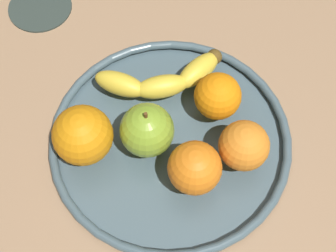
{
  "coord_description": "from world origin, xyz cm",
  "views": [
    {
      "loc": [
        0.31,
        -30.93,
        62.34
      ],
      "look_at": [
        0.0,
        0.0,
        4.8
      ],
      "focal_mm": 53.94,
      "sensor_mm": 36.0,
      "label": 1
    }
  ],
  "objects": [
    {
      "name": "banana",
      "position": [
        -1.15,
        8.18,
        3.41
      ],
      "size": [
        18.91,
        9.12,
        3.22
      ],
      "rotation": [
        0.0,
        0.0,
        0.22
      ],
      "color": "yellow",
      "rests_on": "fruit_bowl"
    },
    {
      "name": "orange_back_right",
      "position": [
        -11.08,
        -1.93,
        5.71
      ],
      "size": [
        7.82,
        7.82,
        7.82
      ],
      "primitive_type": "sphere",
      "color": "orange",
      "rests_on": "fruit_bowl"
    },
    {
      "name": "orange_front_left",
      "position": [
        6.28,
        4.48,
        5.01
      ],
      "size": [
        6.41,
        6.41,
        6.41
      ],
      "primitive_type": "sphere",
      "color": "orange",
      "rests_on": "fruit_bowl"
    },
    {
      "name": "ambient_coaster",
      "position": [
        -21.08,
        23.93,
        0.3
      ],
      "size": [
        10.16,
        10.16,
        0.6
      ],
      "primitive_type": "cylinder",
      "color": "#2E3A35",
      "rests_on": "ground_plane"
    },
    {
      "name": "orange_front_right",
      "position": [
        3.04,
        -6.06,
        5.22
      ],
      "size": [
        6.85,
        6.85,
        6.85
      ],
      "primitive_type": "sphere",
      "color": "orange",
      "rests_on": "fruit_bowl"
    },
    {
      "name": "orange_center",
      "position": [
        9.32,
        -2.88,
        5.08
      ],
      "size": [
        6.57,
        6.57,
        6.57
      ],
      "primitive_type": "sphere",
      "color": "orange",
      "rests_on": "fruit_bowl"
    },
    {
      "name": "fruit_bowl",
      "position": [
        0.0,
        0.0,
        0.92
      ],
      "size": [
        33.01,
        33.01,
        1.8
      ],
      "color": "#475D67",
      "rests_on": "ground_plane"
    },
    {
      "name": "ground_plane",
      "position": [
        0.0,
        0.0,
        -2.0
      ],
      "size": [
        142.88,
        142.88,
        4.0
      ],
      "primitive_type": "cube",
      "color": "#9B7959"
    },
    {
      "name": "apple",
      "position": [
        -2.99,
        -0.94,
        5.35
      ],
      "size": [
        7.09,
        7.09,
        7.89
      ],
      "color": "#81A72D",
      "rests_on": "fruit_bowl"
    }
  ]
}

